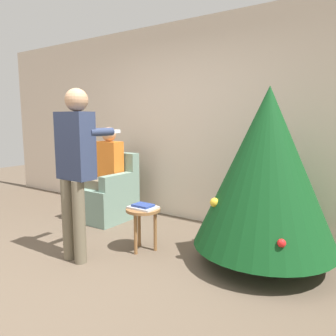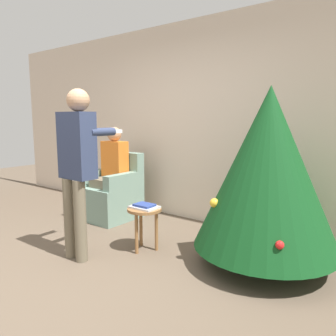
% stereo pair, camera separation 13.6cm
% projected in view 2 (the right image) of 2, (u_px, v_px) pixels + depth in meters
% --- Properties ---
extents(ground_plane, '(14.00, 14.00, 0.00)m').
position_uv_depth(ground_plane, '(58.00, 279.00, 2.89)').
color(ground_plane, brown).
extents(wall_back, '(8.00, 0.06, 2.70)m').
position_uv_depth(wall_back, '(196.00, 123.00, 4.45)').
color(wall_back, beige).
rests_on(wall_back, ground_plane).
extents(christmas_tree, '(1.35, 1.35, 1.71)m').
position_uv_depth(christmas_tree, '(267.00, 169.00, 3.04)').
color(christmas_tree, brown).
rests_on(christmas_tree, ground_plane).
extents(armchair, '(0.65, 0.71, 0.93)m').
position_uv_depth(armchair, '(113.00, 195.00, 4.65)').
color(armchair, gray).
rests_on(armchair, ground_plane).
extents(person_seated, '(0.36, 0.46, 1.29)m').
position_uv_depth(person_seated, '(111.00, 168.00, 4.58)').
color(person_seated, '#6B604C').
rests_on(person_seated, ground_plane).
extents(person_standing, '(0.39, 0.57, 1.69)m').
position_uv_depth(person_standing, '(77.00, 160.00, 3.21)').
color(person_standing, '#6B604C').
rests_on(person_standing, ground_plane).
extents(side_stool, '(0.37, 0.37, 0.46)m').
position_uv_depth(side_stool, '(144.00, 216.00, 3.49)').
color(side_stool, olive).
rests_on(side_stool, ground_plane).
extents(laptop, '(0.29, 0.21, 0.02)m').
position_uv_depth(laptop, '(144.00, 207.00, 3.48)').
color(laptop, silver).
rests_on(laptop, side_stool).
extents(book, '(0.21, 0.16, 0.02)m').
position_uv_depth(book, '(144.00, 205.00, 3.48)').
color(book, navy).
rests_on(book, laptop).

